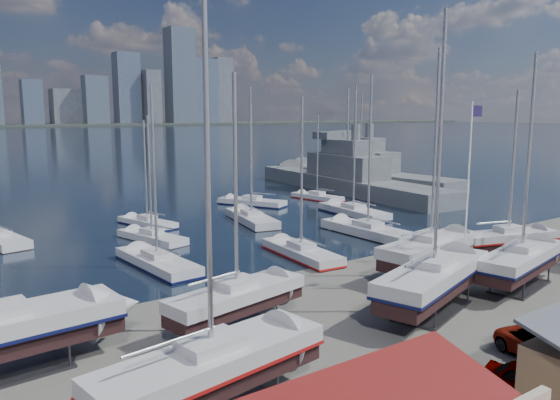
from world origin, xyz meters
TOP-DOWN VIEW (x-y plane):
  - ground at (0.00, -10.00)m, footprint 1400.00×1400.00m
  - sailboat_cradle_1 at (-16.57, -14.83)m, footprint 10.99×4.55m
  - sailboat_cradle_2 at (-11.15, -7.70)m, footprint 9.29×4.23m
  - sailboat_cradle_3 at (0.67, -12.17)m, footprint 12.12×6.69m
  - sailboat_cradle_4 at (6.76, -6.89)m, footprint 11.01×4.59m
  - sailboat_cradle_5 at (9.72, -12.65)m, footprint 10.73×4.96m
  - sailboat_cradle_6 at (15.51, -7.92)m, footprint 9.18×4.84m
  - sailboat_moored_3 at (-9.87, 7.35)m, footprint 3.64×10.49m
  - sailboat_moored_4 at (-6.64, 16.54)m, footprint 4.44×8.91m
  - sailboat_moored_5 at (-4.20, 23.95)m, footprint 4.39×8.60m
  - sailboat_moored_6 at (1.84, 3.26)m, footprint 3.54×9.95m
  - sailboat_moored_7 at (6.42, 18.86)m, footprint 5.20×11.13m
  - sailboat_moored_8 at (12.86, 29.00)m, footprint 6.91×9.83m
  - sailboat_moored_9 at (12.65, 6.10)m, footprint 3.30×11.43m
  - sailboat_moored_10 at (19.10, 15.32)m, footprint 4.17×11.40m
  - sailboat_moored_11 at (23.35, 27.76)m, footprint 3.68×8.87m
  - naval_ship_east at (32.90, 32.06)m, footprint 11.20×44.24m
  - naval_ship_west at (42.36, 38.94)m, footprint 7.97×41.61m
  - car_a at (-4.23, -21.88)m, footprint 2.91×4.57m
  - car_c at (-0.42, -20.28)m, footprint 3.43×5.61m
  - flagpole at (6.83, -9.97)m, footprint 1.17×0.12m

SIDE VIEW (x-z plane):
  - ground at x=0.00m, z-range 0.00..0.00m
  - sailboat_moored_8 at x=12.86m, z-range -6.93..7.54m
  - sailboat_moored_6 at x=1.84m, z-range -6.99..7.60m
  - sailboat_moored_3 at x=-9.87m, z-range -7.40..8.01m
  - sailboat_moored_11 at x=23.35m, z-range -6.12..6.74m
  - sailboat_moored_5 at x=-4.20m, z-range -5.88..6.50m
  - sailboat_moored_10 at x=19.10m, z-range -8.03..8.65m
  - sailboat_moored_7 at x=6.42m, z-range -7.78..8.43m
  - sailboat_moored_9 at x=12.65m, z-range -8.28..8.93m
  - sailboat_moored_4 at x=-6.64m, z-range -6.15..6.80m
  - car_a at x=-4.23m, z-range 0.00..1.45m
  - car_c at x=-0.42m, z-range 0.00..1.45m
  - naval_ship_east at x=32.90m, z-range -7.31..10.63m
  - naval_ship_west at x=42.36m, z-range -7.20..10.53m
  - sailboat_cradle_6 at x=15.51m, z-range -5.22..9.20m
  - sailboat_cradle_2 at x=-11.15m, z-range -5.36..9.38m
  - sailboat_cradle_5 at x=9.72m, z-range -6.23..10.44m
  - sailboat_cradle_1 at x=-16.57m, z-range -6.44..10.70m
  - sailboat_cradle_4 at x=6.76m, z-range -6.51..10.80m
  - sailboat_cradle_3 at x=0.67m, z-range -7.12..11.54m
  - flagpole at x=6.83m, z-range 1.11..14.48m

